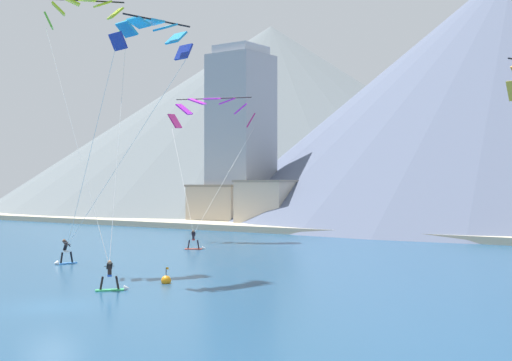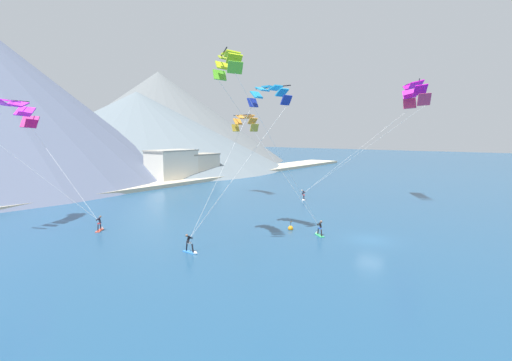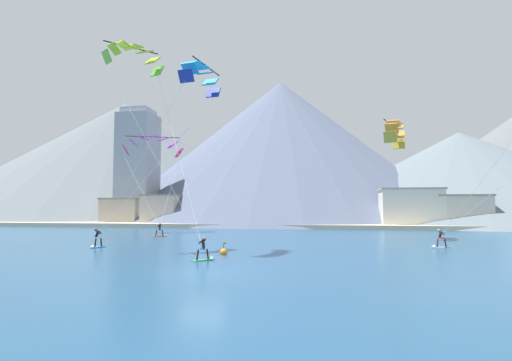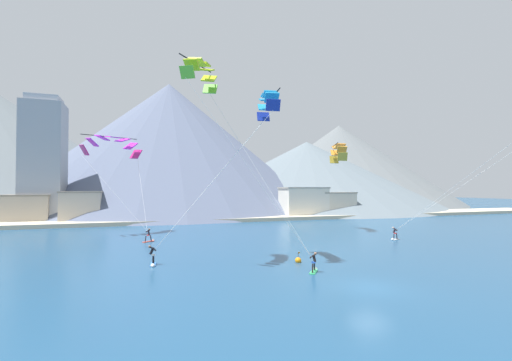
# 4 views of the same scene
# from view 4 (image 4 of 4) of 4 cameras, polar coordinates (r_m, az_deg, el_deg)

# --- Properties ---
(ground_plane) EXTENTS (400.00, 400.00, 0.00)m
(ground_plane) POSITION_cam_4_polar(r_m,az_deg,el_deg) (24.80, 18.26, -16.56)
(ground_plane) COLOR navy
(kitesurfer_near_lead) EXTENTS (1.76, 1.06, 1.70)m
(kitesurfer_near_lead) POSITION_cam_4_polar(r_m,az_deg,el_deg) (47.32, 22.04, -8.56)
(kitesurfer_near_lead) COLOR white
(kitesurfer_near_lead) RESTS_ON ground
(kitesurfer_near_trail) EXTENTS (1.39, 1.61, 1.66)m
(kitesurfer_near_trail) POSITION_cam_4_polar(r_m,az_deg,el_deg) (28.02, 9.68, -13.87)
(kitesurfer_near_trail) COLOR #33B266
(kitesurfer_near_trail) RESTS_ON ground
(kitesurfer_mid_center) EXTENTS (0.70, 1.77, 1.77)m
(kitesurfer_mid_center) POSITION_cam_4_polar(r_m,az_deg,el_deg) (31.01, -16.85, -12.42)
(kitesurfer_mid_center) COLOR #337FDB
(kitesurfer_mid_center) RESTS_ON ground
(kitesurfer_far_left) EXTENTS (1.62, 1.39, 1.72)m
(kitesurfer_far_left) POSITION_cam_4_polar(r_m,az_deg,el_deg) (44.47, -17.28, -9.07)
(kitesurfer_far_left) COLOR #E54C33
(kitesurfer_far_left) RESTS_ON ground
(parafoil_kite_near_trail) EXTENTS (9.85, 7.70, 16.19)m
(parafoil_kite_near_trail) POSITION_cam_4_polar(r_m,az_deg,el_deg) (31.18, -9.07, 17.28)
(parafoil_kite_near_trail) COLOR #61B92F
(parafoil_kite_mid_center) EXTENTS (10.74, 5.37, 13.74)m
(parafoil_kite_mid_center) POSITION_cam_4_polar(r_m,az_deg,el_deg) (31.83, 1.89, 12.70)
(parafoil_kite_mid_center) COLOR navy
(parafoil_kite_far_left) EXTENTS (8.75, 11.05, 12.69)m
(parafoil_kite_far_left) POSITION_cam_4_polar(r_m,az_deg,el_deg) (52.63, -22.84, 5.62)
(parafoil_kite_far_left) COLOR #C31E70
(parafoil_kite_distant_high_outer) EXTENTS (3.21, 6.05, 2.73)m
(parafoil_kite_distant_high_outer) POSITION_cam_4_polar(r_m,az_deg,el_deg) (54.13, 13.55, 4.82)
(parafoil_kite_distant_high_outer) COLOR gold
(race_marker_buoy) EXTENTS (0.56, 0.56, 1.02)m
(race_marker_buoy) POSITION_cam_4_polar(r_m,az_deg,el_deg) (31.30, 7.04, -13.08)
(race_marker_buoy) COLOR orange
(race_marker_buoy) RESTS_ON ground
(shoreline_strip) EXTENTS (180.00, 10.00, 0.70)m
(shoreline_strip) POSITION_cam_4_polar(r_m,az_deg,el_deg) (70.13, -6.79, -6.36)
(shoreline_strip) COLOR beige
(shoreline_strip) RESTS_ON ground
(shore_building_harbour_front) EXTENTS (7.10, 6.98, 5.99)m
(shore_building_harbour_front) POSITION_cam_4_polar(r_m,az_deg,el_deg) (72.28, -26.98, -3.97)
(shore_building_harbour_front) COLOR #B7AD9E
(shore_building_harbour_front) RESTS_ON ground
(shore_building_promenade_mid) EXTENTS (8.05, 5.91, 5.41)m
(shore_building_promenade_mid) POSITION_cam_4_polar(r_m,az_deg,el_deg) (75.55, -33.76, -3.99)
(shore_building_promenade_mid) COLOR #A89E8E
(shore_building_promenade_mid) RESTS_ON ground
(shore_building_quay_east) EXTENTS (10.24, 6.31, 6.79)m
(shore_building_quay_east) POSITION_cam_4_polar(r_m,az_deg,el_deg) (78.09, 7.92, -3.59)
(shore_building_quay_east) COLOR silver
(shore_building_quay_east) RESTS_ON ground
(shore_building_quay_west) EXTENTS (8.50, 5.41, 5.65)m
(shore_building_quay_west) POSITION_cam_4_polar(r_m,az_deg,el_deg) (81.63, 13.10, -3.87)
(shore_building_quay_west) COLOR beige
(shore_building_quay_west) RESTS_ON ground
(shore_building_old_town) EXTENTS (8.06, 4.93, 5.14)m
(shore_building_old_town) POSITION_cam_4_polar(r_m,az_deg,el_deg) (73.33, -16.96, -4.35)
(shore_building_old_town) COLOR silver
(shore_building_old_town) RESTS_ON ground
(highrise_tower) EXTENTS (7.00, 7.00, 23.96)m
(highrise_tower) POSITION_cam_4_polar(r_m,az_deg,el_deg) (76.73, -31.87, 2.80)
(highrise_tower) COLOR #999EA8
(highrise_tower) RESTS_ON ground
(mountain_peak_west_ridge) EXTENTS (87.21, 87.21, 22.37)m
(mountain_peak_west_ridge) POSITION_cam_4_polar(r_m,az_deg,el_deg) (117.57, 8.46, 0.98)
(mountain_peak_west_ridge) COLOR slate
(mountain_peak_west_ridge) RESTS_ON ground
(mountain_peak_east_shoulder) EXTENTS (94.27, 94.27, 39.17)m
(mountain_peak_east_shoulder) POSITION_cam_4_polar(r_m,az_deg,el_deg) (110.28, -14.34, 5.53)
(mountain_peak_east_shoulder) COLOR slate
(mountain_peak_east_shoulder) RESTS_ON ground
(mountain_peak_far_spur) EXTENTS (92.70, 92.70, 32.70)m
(mountain_peak_far_spur) POSITION_cam_4_polar(r_m,az_deg,el_deg) (146.43, 13.70, 2.58)
(mountain_peak_far_spur) COLOR slate
(mountain_peak_far_spur) RESTS_ON ground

